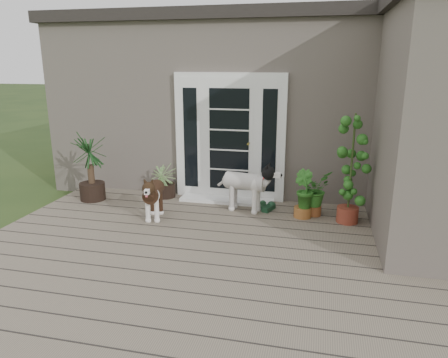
# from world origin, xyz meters

# --- Properties ---
(deck) EXTENTS (6.20, 4.60, 0.12)m
(deck) POSITION_xyz_m (0.00, 0.40, 0.06)
(deck) COLOR #6B5B4C
(deck) RESTS_ON ground
(house_main) EXTENTS (7.40, 4.00, 3.10)m
(house_main) POSITION_xyz_m (0.00, 4.65, 1.55)
(house_main) COLOR #665E54
(house_main) RESTS_ON ground
(roof_main) EXTENTS (7.60, 4.20, 0.20)m
(roof_main) POSITION_xyz_m (0.00, 4.65, 3.20)
(roof_main) COLOR #2D2826
(roof_main) RESTS_ON house_main
(door_unit) EXTENTS (1.90, 0.14, 2.15)m
(door_unit) POSITION_xyz_m (-0.20, 2.60, 1.19)
(door_unit) COLOR white
(door_unit) RESTS_ON deck
(door_step) EXTENTS (1.60, 0.40, 0.05)m
(door_step) POSITION_xyz_m (-0.20, 2.40, 0.14)
(door_step) COLOR white
(door_step) RESTS_ON deck
(brindle_dog) EXTENTS (0.46, 0.79, 0.62)m
(brindle_dog) POSITION_xyz_m (-1.10, 1.36, 0.43)
(brindle_dog) COLOR #3B2315
(brindle_dog) RESTS_ON deck
(white_dog) EXTENTS (0.91, 0.52, 0.72)m
(white_dog) POSITION_xyz_m (0.19, 2.00, 0.48)
(white_dog) COLOR white
(white_dog) RESTS_ON deck
(spider_plant) EXTENTS (0.81, 0.81, 0.65)m
(spider_plant) POSITION_xyz_m (-1.33, 2.40, 0.45)
(spider_plant) COLOR #8FA465
(spider_plant) RESTS_ON deck
(yucca) EXTENTS (0.83, 0.83, 1.18)m
(yucca) POSITION_xyz_m (-2.50, 1.96, 0.71)
(yucca) COLOR black
(yucca) RESTS_ON deck
(herb_a) EXTENTS (0.67, 0.67, 0.63)m
(herb_a) POSITION_xyz_m (1.27, 2.05, 0.43)
(herb_a) COLOR #17501A
(herb_a) RESTS_ON deck
(herb_b) EXTENTS (0.50, 0.50, 0.53)m
(herb_b) POSITION_xyz_m (1.11, 1.92, 0.38)
(herb_b) COLOR #245618
(herb_b) RESTS_ON deck
(herb_c) EXTENTS (0.44, 0.44, 0.48)m
(herb_c) POSITION_xyz_m (2.34, 2.04, 0.36)
(herb_c) COLOR #255A19
(herb_c) RESTS_ON deck
(sapling) EXTENTS (0.51, 0.51, 1.68)m
(sapling) POSITION_xyz_m (1.77, 1.85, 0.96)
(sapling) COLOR #205C1A
(sapling) RESTS_ON deck
(clog_left) EXTENTS (0.19, 0.30, 0.08)m
(clog_left) POSITION_xyz_m (0.46, 2.20, 0.16)
(clog_left) COLOR #17391F
(clog_left) RESTS_ON deck
(clog_right) EXTENTS (0.26, 0.37, 0.10)m
(clog_right) POSITION_xyz_m (0.56, 2.10, 0.17)
(clog_right) COLOR #173A22
(clog_right) RESTS_ON deck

